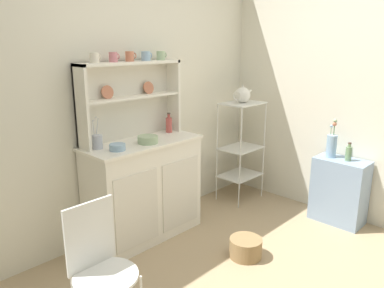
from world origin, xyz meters
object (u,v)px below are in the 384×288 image
hutch_cabinet (144,189)px  hutch_shelf_unit (129,94)px  wire_chair (99,262)px  utensil_jar (97,141)px  cup_cream_0 (95,58)px  bowl_mixing_large (117,147)px  side_shelf_blue (339,191)px  bakers_rack (241,142)px  porcelain_teapot (243,95)px  floor_basket (246,248)px  oil_bottle (349,153)px  flower_vase (332,145)px  jam_bottle (169,124)px

hutch_cabinet → hutch_shelf_unit: bearing=90.0°
wire_chair → utensil_jar: size_ratio=3.37×
cup_cream_0 → bowl_mixing_large: 0.70m
side_shelf_blue → bowl_mixing_large: bearing=149.6°
hutch_cabinet → utensil_jar: size_ratio=4.13×
bakers_rack → porcelain_teapot: (-0.00, 0.00, 0.51)m
bakers_rack → side_shelf_blue: bearing=-78.1°
floor_basket → bowl_mixing_large: (-0.65, 0.79, 0.83)m
hutch_cabinet → utensil_jar: utensil_jar is taller
bakers_rack → oil_bottle: 1.10m
hutch_cabinet → porcelain_teapot: (1.27, -0.10, 0.71)m
hutch_cabinet → side_shelf_blue: (1.49, -1.12, -0.14)m
side_shelf_blue → bowl_mixing_large: size_ratio=5.06×
cup_cream_0 → wire_chair: bearing=-124.0°
side_shelf_blue → floor_basket: size_ratio=2.39×
bakers_rack → floor_basket: size_ratio=4.09×
hutch_cabinet → utensil_jar: (-0.39, 0.08, 0.49)m
hutch_cabinet → flower_vase: bearing=-34.0°
flower_vase → jam_bottle: bearing=135.3°
flower_vase → bakers_rack: bearing=103.4°
side_shelf_blue → jam_bottle: 1.76m
oil_bottle → flower_vase: bearing=89.7°
hutch_shelf_unit → floor_basket: 1.61m
side_shelf_blue → cup_cream_0: size_ratio=7.40×
bakers_rack → cup_cream_0: cup_cream_0 is taller
hutch_cabinet → porcelain_teapot: bearing=-4.3°
bakers_rack → porcelain_teapot: bearing=180.0°
utensil_jar → bakers_rack: bearing=-6.0°
jam_bottle → side_shelf_blue: bearing=-47.7°
hutch_shelf_unit → oil_bottle: (1.49, -1.33, -0.57)m
jam_bottle → cup_cream_0: bearing=177.1°
bowl_mixing_large → wire_chair: bearing=-132.0°
wire_chair → oil_bottle: 2.47m
side_shelf_blue → bowl_mixing_large: bowl_mixing_large is taller
jam_bottle → flower_vase: 1.56m
hutch_shelf_unit → jam_bottle: hutch_shelf_unit is taller
bakers_rack → cup_cream_0: (-1.60, 0.22, 0.93)m
cup_cream_0 → flower_vase: bearing=-31.7°
hutch_shelf_unit → utensil_jar: hutch_shelf_unit is taller
utensil_jar → cup_cream_0: bearing=40.1°
hutch_shelf_unit → flower_vase: (1.49, -1.17, -0.52)m
utensil_jar → oil_bottle: (1.87, -1.25, -0.24)m
utensil_jar → oil_bottle: utensil_jar is taller
floor_basket → utensil_jar: size_ratio=1.05×
hutch_shelf_unit → utensil_jar: 0.51m
floor_basket → bowl_mixing_large: bearing=129.5°
side_shelf_blue → utensil_jar: 2.31m
utensil_jar → jam_bottle: bearing=0.6°
side_shelf_blue → bakers_rack: bearing=101.9°
bakers_rack → bowl_mixing_large: bearing=179.2°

